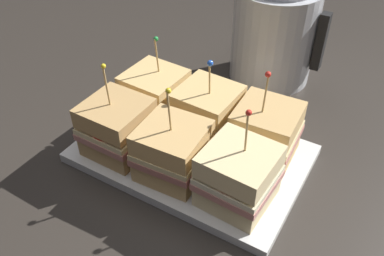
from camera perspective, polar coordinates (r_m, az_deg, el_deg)
name	(u,v)px	position (r m, az deg, el deg)	size (l,w,h in m)	color
ground_plane	(192,157)	(0.76, 0.00, -4.11)	(6.00, 6.00, 0.00)	#2D2823
serving_platter	(192,154)	(0.76, 0.00, -3.62)	(0.41, 0.27, 0.02)	silver
sandwich_front_left	(117,128)	(0.73, -10.44, 0.07)	(0.11, 0.11, 0.18)	tan
sandwich_front_center	(174,151)	(0.68, -2.56, -3.30)	(0.12, 0.12, 0.18)	tan
sandwich_front_right	(238,177)	(0.64, 6.52, -6.78)	(0.12, 0.12, 0.18)	beige
sandwich_back_left	(155,95)	(0.81, -5.22, 4.69)	(0.12, 0.12, 0.17)	tan
sandwich_back_center	(206,112)	(0.76, 1.91, 2.23)	(0.12, 0.12, 0.17)	tan
sandwich_back_right	(266,133)	(0.72, 10.28, -0.64)	(0.11, 0.11, 0.18)	tan
kettle_steel	(274,33)	(0.95, 11.45, 12.90)	(0.21, 0.19, 0.24)	#B7BABF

